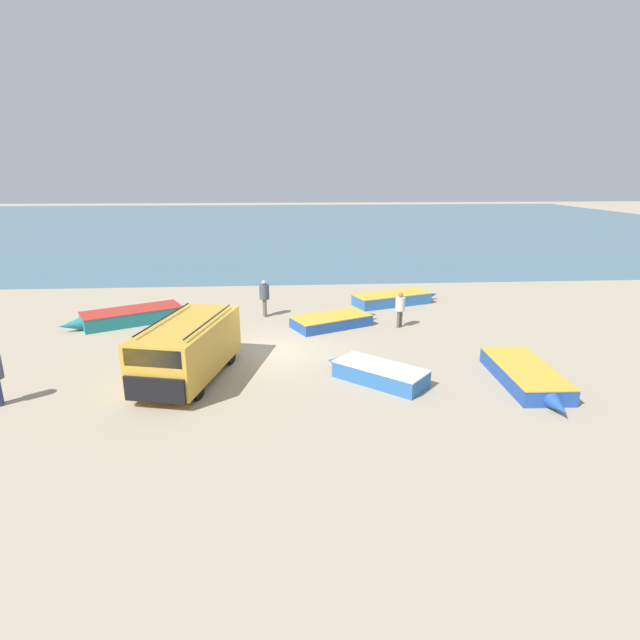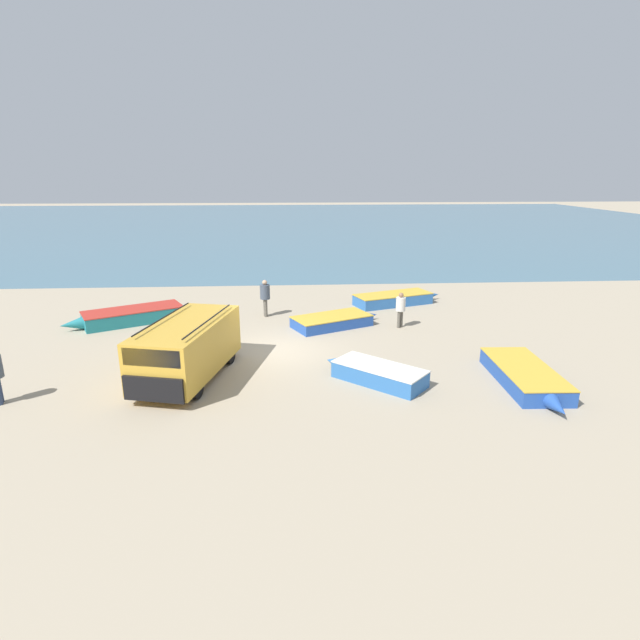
% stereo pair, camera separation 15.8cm
% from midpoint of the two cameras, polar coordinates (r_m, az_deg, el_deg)
% --- Properties ---
extents(ground_plane, '(200.00, 200.00, 0.00)m').
position_cam_midpoint_polar(ground_plane, '(19.88, -4.75, -3.56)').
color(ground_plane, tan).
extents(sea_water, '(120.00, 80.00, 0.01)m').
position_cam_midpoint_polar(sea_water, '(71.00, -4.00, 11.01)').
color(sea_water, '#477084').
rests_on(sea_water, ground_plane).
extents(parked_van, '(3.14, 5.32, 2.13)m').
position_cam_midpoint_polar(parked_van, '(17.49, -14.67, -3.05)').
color(parked_van, gold).
rests_on(parked_van, ground_plane).
extents(fishing_rowboat_0, '(4.31, 3.01, 0.51)m').
position_cam_midpoint_polar(fishing_rowboat_0, '(22.91, 1.77, -0.10)').
color(fishing_rowboat_0, '#234CA3').
rests_on(fishing_rowboat_0, ground_plane).
extents(fishing_rowboat_1, '(5.26, 3.57, 0.65)m').
position_cam_midpoint_polar(fishing_rowboat_1, '(25.04, -20.74, 0.43)').
color(fishing_rowboat_1, '#1E757F').
rests_on(fishing_rowboat_1, ground_plane).
extents(fishing_rowboat_2, '(3.43, 3.20, 0.59)m').
position_cam_midpoint_polar(fishing_rowboat_2, '(17.07, 6.67, -6.03)').
color(fishing_rowboat_2, '#2D66AD').
rests_on(fishing_rowboat_2, ground_plane).
extents(fishing_rowboat_3, '(5.08, 2.81, 0.59)m').
position_cam_midpoint_polar(fishing_rowboat_3, '(27.07, 8.77, 2.42)').
color(fishing_rowboat_3, '#2D66AD').
rests_on(fishing_rowboat_3, ground_plane).
extents(fishing_rowboat_4, '(1.85, 4.84, 0.56)m').
position_cam_midpoint_polar(fishing_rowboat_4, '(18.11, 22.67, -5.96)').
color(fishing_rowboat_4, '#234CA3').
rests_on(fishing_rowboat_4, ground_plane).
extents(fisherman_0, '(0.48, 0.48, 1.82)m').
position_cam_midpoint_polar(fisherman_0, '(24.43, -6.12, 2.89)').
color(fisherman_0, '#5B564C').
rests_on(fisherman_0, ground_plane).
extents(fisherman_2, '(0.43, 0.43, 1.63)m').
position_cam_midpoint_polar(fisherman_2, '(22.83, 9.40, 1.49)').
color(fisherman_2, '#5B564C').
rests_on(fisherman_2, ground_plane).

